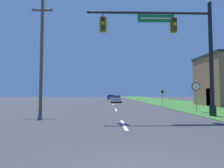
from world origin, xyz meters
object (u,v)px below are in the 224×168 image
car_ahead (116,99)px  utility_pole_near (42,53)px  far_car (111,97)px  route_sign_post (162,94)px  stop_sign (196,90)px  signal_mast (181,45)px

car_ahead → utility_pole_near: 18.04m
car_ahead → far_car: bearing=92.0°
route_sign_post → stop_sign: bearing=-84.4°
far_car → utility_pole_near: utility_pole_near is taller
signal_mast → utility_pole_near: (-10.78, 3.16, 0.11)m
signal_mast → route_sign_post: (1.79, 9.91, -3.38)m
signal_mast → stop_sign: size_ratio=3.55×
utility_pole_near → car_ahead: bearing=65.9°
car_ahead → stop_sign: 17.37m
car_ahead → route_sign_post: route_sign_post is taller
signal_mast → car_ahead: size_ratio=1.92×
car_ahead → stop_sign: size_ratio=1.84×
signal_mast → route_sign_post: 10.62m
stop_sign → utility_pole_near: utility_pole_near is taller
far_car → stop_sign: bearing=-78.6°
car_ahead → far_car: size_ratio=1.01×
far_car → route_sign_post: 26.93m
car_ahead → far_car: 17.02m
car_ahead → signal_mast: bearing=-79.2°
signal_mast → utility_pole_near: size_ratio=0.91×
stop_sign → signal_mast: bearing=-130.3°
far_car → stop_sign: size_ratio=1.82×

